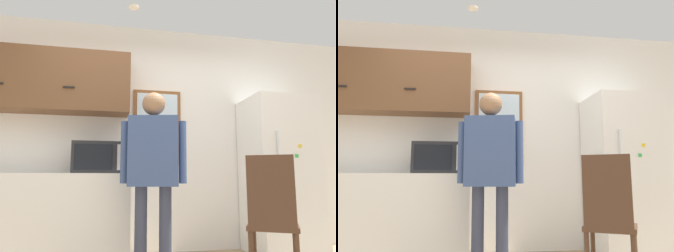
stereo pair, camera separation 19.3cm
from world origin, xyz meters
The scene contains 9 objects.
back_wall centered at (0.00, 1.74, 1.35)m, with size 6.00×0.06×2.70m.
counter centered at (-1.20, 1.40, 0.44)m, with size 2.01×0.62×0.89m.
upper_cabinets centered at (-1.20, 1.54, 1.89)m, with size 2.01×0.36×0.69m.
microwave centered at (-0.52, 1.35, 1.04)m, with size 0.52×0.41×0.32m.
person centered at (-0.03, 0.79, 0.99)m, with size 0.59×0.31×1.63m.
refrigerator centered at (1.57, 1.37, 0.89)m, with size 0.75×0.69×1.78m.
chair centered at (0.90, 0.39, 0.55)m, with size 0.56×0.56×1.02m.
window centered at (0.16, 1.69, 1.44)m, with size 0.58×0.05×0.90m.
ceiling_light centered at (-0.19, 1.17, 2.68)m, with size 0.11×0.11×0.01m.
Camera 1 is at (-0.51, -2.14, 0.83)m, focal length 35.00 mm.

